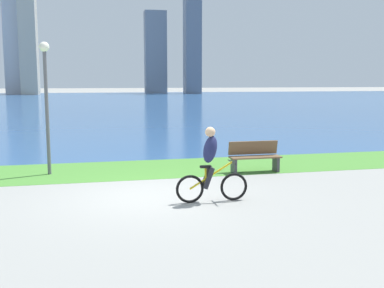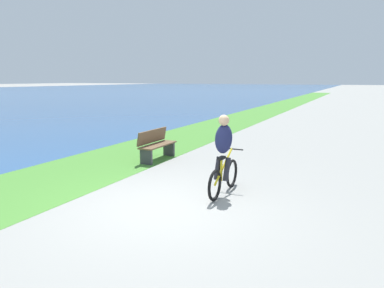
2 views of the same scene
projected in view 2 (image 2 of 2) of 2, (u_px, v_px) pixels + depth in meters
The scene contains 4 objects.
ground_plane at pixel (160, 208), 6.60m from camera, with size 300.00×300.00×0.00m, color gray.
grass_strip_bayside at pixel (36, 185), 8.01m from camera, with size 120.00×3.04×0.01m, color #478433.
cyclist_lead at pixel (224, 155), 7.25m from camera, with size 1.63×0.52×1.66m.
bench_near_path at pixel (156, 145), 10.45m from camera, with size 1.50×0.47×0.90m.
Camera 2 is at (-5.39, -3.27, 2.38)m, focal length 32.94 mm.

